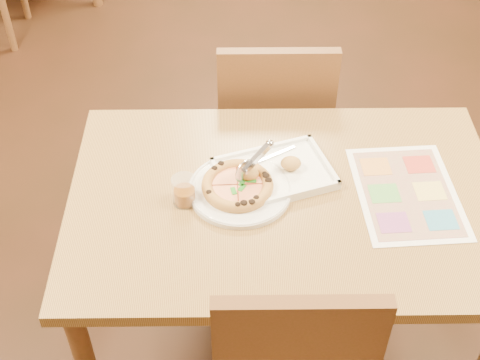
{
  "coord_description": "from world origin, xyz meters",
  "views": [
    {
      "loc": [
        -0.15,
        -1.4,
        2.14
      ],
      "look_at": [
        -0.14,
        0.02,
        0.77
      ],
      "focal_mm": 50.0,
      "sensor_mm": 36.0,
      "label": 1
    }
  ],
  "objects_px": {
    "dining_table": "(284,216)",
    "pizza_cutter": "(253,162)",
    "pizza": "(237,185)",
    "menu": "(407,193)",
    "plate": "(240,190)",
    "chair_far": "(274,112)",
    "appetizer_tray": "(274,174)",
    "glass_tumbler": "(184,192)"
  },
  "relations": [
    {
      "from": "dining_table",
      "to": "pizza_cutter",
      "type": "xyz_separation_m",
      "value": [
        -0.1,
        0.07,
        0.17
      ]
    },
    {
      "from": "pizza_cutter",
      "to": "menu",
      "type": "relative_size",
      "value": 0.27
    },
    {
      "from": "dining_table",
      "to": "pizza_cutter",
      "type": "distance_m",
      "value": 0.2
    },
    {
      "from": "pizza",
      "to": "appetizer_tray",
      "type": "relative_size",
      "value": 0.54
    },
    {
      "from": "menu",
      "to": "glass_tumbler",
      "type": "bearing_deg",
      "value": -177.62
    },
    {
      "from": "chair_far",
      "to": "menu",
      "type": "distance_m",
      "value": 0.71
    },
    {
      "from": "chair_far",
      "to": "glass_tumbler",
      "type": "height_order",
      "value": "chair_far"
    },
    {
      "from": "dining_table",
      "to": "pizza",
      "type": "distance_m",
      "value": 0.18
    },
    {
      "from": "dining_table",
      "to": "appetizer_tray",
      "type": "relative_size",
      "value": 3.27
    },
    {
      "from": "glass_tumbler",
      "to": "plate",
      "type": "bearing_deg",
      "value": 13.3
    },
    {
      "from": "chair_far",
      "to": "appetizer_tray",
      "type": "relative_size",
      "value": 1.18
    },
    {
      "from": "menu",
      "to": "chair_far",
      "type": "bearing_deg",
      "value": 121.65
    },
    {
      "from": "pizza_cutter",
      "to": "appetizer_tray",
      "type": "distance_m",
      "value": 0.1
    },
    {
      "from": "chair_far",
      "to": "glass_tumbler",
      "type": "relative_size",
      "value": 5.17
    },
    {
      "from": "pizza",
      "to": "appetizer_tray",
      "type": "bearing_deg",
      "value": 29.72
    },
    {
      "from": "pizza",
      "to": "pizza_cutter",
      "type": "bearing_deg",
      "value": 43.12
    },
    {
      "from": "chair_far",
      "to": "pizza_cutter",
      "type": "distance_m",
      "value": 0.59
    },
    {
      "from": "pizza_cutter",
      "to": "glass_tumbler",
      "type": "height_order",
      "value": "pizza_cutter"
    },
    {
      "from": "pizza",
      "to": "glass_tumbler",
      "type": "height_order",
      "value": "glass_tumbler"
    },
    {
      "from": "plate",
      "to": "dining_table",
      "type": "bearing_deg",
      "value": -8.83
    },
    {
      "from": "pizza_cutter",
      "to": "menu",
      "type": "distance_m",
      "value": 0.47
    },
    {
      "from": "chair_far",
      "to": "appetizer_tray",
      "type": "bearing_deg",
      "value": 86.38
    },
    {
      "from": "pizza_cutter",
      "to": "pizza",
      "type": "bearing_deg",
      "value": 178.87
    },
    {
      "from": "plate",
      "to": "appetizer_tray",
      "type": "height_order",
      "value": "appetizer_tray"
    },
    {
      "from": "chair_far",
      "to": "menu",
      "type": "relative_size",
      "value": 1.14
    },
    {
      "from": "plate",
      "to": "pizza_cutter",
      "type": "relative_size",
      "value": 2.75
    },
    {
      "from": "dining_table",
      "to": "pizza",
      "type": "xyz_separation_m",
      "value": [
        -0.14,
        0.02,
        0.11
      ]
    },
    {
      "from": "plate",
      "to": "appetizer_tray",
      "type": "xyz_separation_m",
      "value": [
        0.1,
        0.06,
        0.01
      ]
    },
    {
      "from": "plate",
      "to": "glass_tumbler",
      "type": "relative_size",
      "value": 3.41
    },
    {
      "from": "chair_far",
      "to": "glass_tumbler",
      "type": "xyz_separation_m",
      "value": [
        -0.3,
        -0.62,
        0.19
      ]
    },
    {
      "from": "appetizer_tray",
      "to": "glass_tumbler",
      "type": "height_order",
      "value": "glass_tumbler"
    },
    {
      "from": "menu",
      "to": "pizza_cutter",
      "type": "bearing_deg",
      "value": 173.18
    },
    {
      "from": "pizza",
      "to": "menu",
      "type": "bearing_deg",
      "value": -1.22
    },
    {
      "from": "pizza_cutter",
      "to": "glass_tumbler",
      "type": "bearing_deg",
      "value": 157.96
    },
    {
      "from": "dining_table",
      "to": "plate",
      "type": "bearing_deg",
      "value": 171.17
    },
    {
      "from": "pizza_cutter",
      "to": "menu",
      "type": "xyz_separation_m",
      "value": [
        0.46,
        -0.06,
        -0.08
      ]
    },
    {
      "from": "pizza",
      "to": "pizza_cutter",
      "type": "distance_m",
      "value": 0.08
    },
    {
      "from": "dining_table",
      "to": "pizza_cutter",
      "type": "height_order",
      "value": "pizza_cutter"
    },
    {
      "from": "pizza_cutter",
      "to": "menu",
      "type": "height_order",
      "value": "pizza_cutter"
    },
    {
      "from": "plate",
      "to": "pizza",
      "type": "bearing_deg",
      "value": -179.14
    },
    {
      "from": "chair_far",
      "to": "menu",
      "type": "bearing_deg",
      "value": 121.65
    },
    {
      "from": "plate",
      "to": "glass_tumbler",
      "type": "height_order",
      "value": "glass_tumbler"
    }
  ]
}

